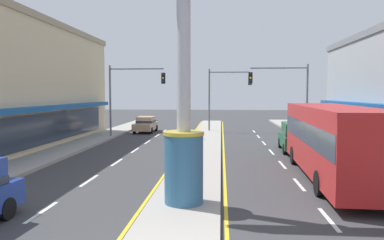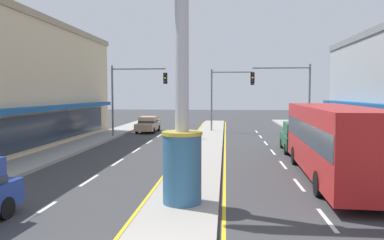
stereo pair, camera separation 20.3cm
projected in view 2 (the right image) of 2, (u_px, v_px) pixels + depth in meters
median_strip at (204, 150)px, 24.93m from camera, size 2.47×52.00×0.14m
sidewalk_left at (58, 153)px, 23.76m from camera, size 2.51×60.00×0.18m
sidewalk_right at (356, 157)px, 22.13m from camera, size 2.51×60.00×0.18m
lane_markings at (202, 154)px, 23.59m from camera, size 9.21×52.00×0.01m
district_sign at (182, 80)px, 12.43m from camera, size 6.37×1.37×8.82m
traffic_light_left_side at (132, 88)px, 31.97m from camera, size 4.86×0.46×6.20m
traffic_light_right_side at (288, 88)px, 30.64m from camera, size 4.86×0.46×6.20m
traffic_light_median_far at (227, 90)px, 36.87m from camera, size 4.20×0.46×6.20m
sedan_near_right_lane at (148, 124)px, 37.15m from camera, size 1.86×4.31×1.53m
bus_far_right_lane at (333, 138)px, 16.63m from camera, size 2.97×11.29×3.26m
suv_far_left_oncoming at (298, 137)px, 24.69m from camera, size 2.15×4.70×1.90m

